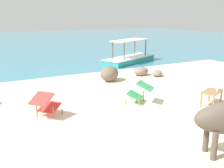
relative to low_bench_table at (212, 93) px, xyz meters
name	(u,v)px	position (x,y,z in m)	size (l,w,h in m)	color
sand_beach	(169,138)	(-2.53, -1.12, -0.38)	(18.00, 14.00, 0.04)	beige
water_surface	(13,44)	(-2.53, 20.88, -0.40)	(60.00, 36.00, 0.03)	teal
low_bench_table	(212,93)	(0.00, 0.00, 0.00)	(0.87, 0.70, 0.43)	olive
bottle	(218,87)	(0.17, -0.05, 0.19)	(0.07, 0.07, 0.30)	#A3C6D1
deck_chair_near	(140,91)	(-1.80, 1.14, 0.02)	(0.90, 0.93, 0.68)	olive
deck_chair_far	(46,104)	(-4.61, 1.36, 0.02)	(0.93, 0.90, 0.68)	olive
shore_rock_large	(109,73)	(-1.30, 4.07, -0.05)	(0.86, 0.71, 0.63)	#6B5B4C
shore_rock_small	(157,73)	(0.94, 3.81, -0.23)	(0.54, 0.45, 0.27)	gray
shore_rock_flat	(141,71)	(0.42, 4.33, -0.17)	(0.73, 0.55, 0.38)	gray
boat_teal	(130,58)	(1.80, 7.48, -0.11)	(3.83, 2.51, 1.29)	teal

